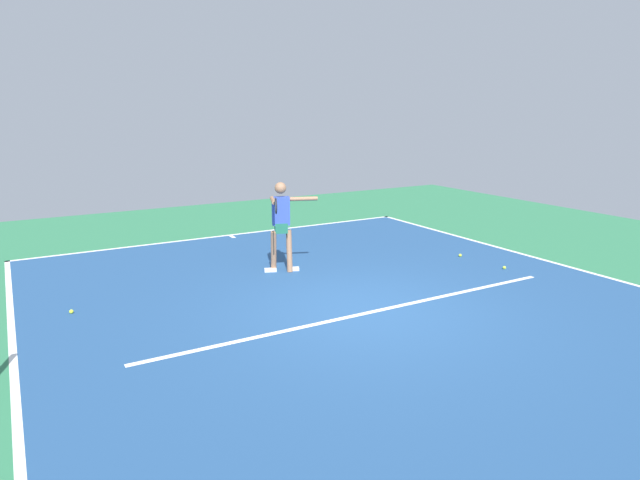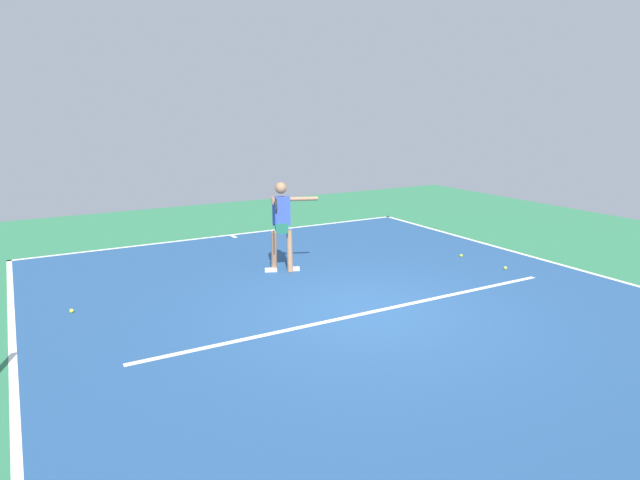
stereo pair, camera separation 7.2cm
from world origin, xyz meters
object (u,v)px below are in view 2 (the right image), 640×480
tennis_player (282,220)px  tennis_ball_by_baseline (72,311)px  tennis_ball_far_corner (461,256)px  tennis_ball_centre_court (505,268)px

tennis_player → tennis_ball_by_baseline: bearing=26.2°
tennis_ball_far_corner → tennis_ball_centre_court: size_ratio=1.00×
tennis_ball_centre_court → tennis_ball_by_baseline: (7.88, -1.69, 0.00)m
tennis_ball_centre_court → tennis_ball_by_baseline: 8.06m
tennis_ball_far_corner → tennis_ball_by_baseline: bearing=-3.9°
tennis_player → tennis_ball_far_corner: 4.12m
tennis_ball_by_baseline → tennis_player: bearing=-174.2°
tennis_ball_centre_court → tennis_ball_far_corner: bearing=-85.7°
tennis_ball_far_corner → tennis_ball_by_baseline: size_ratio=1.00×
tennis_ball_centre_court → tennis_ball_by_baseline: same height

